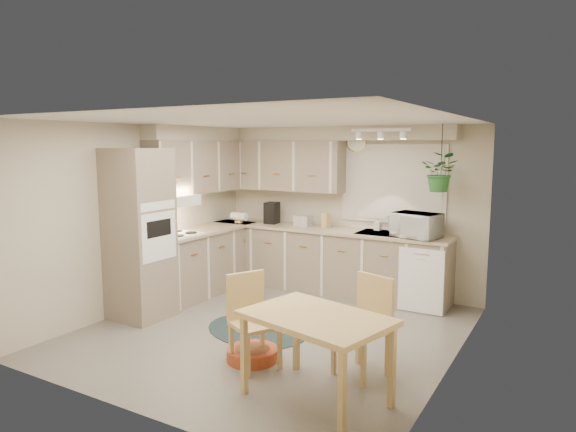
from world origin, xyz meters
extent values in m
plane|color=slate|center=(0.00, 0.00, 0.00)|extent=(4.20, 4.20, 0.00)
plane|color=white|center=(0.00, 0.00, 2.40)|extent=(4.20, 4.20, 0.00)
cube|color=beige|center=(0.00, 2.10, 1.20)|extent=(4.00, 0.04, 2.40)
cube|color=beige|center=(0.00, -2.10, 1.20)|extent=(4.00, 0.04, 2.40)
cube|color=beige|center=(-2.00, 0.00, 1.20)|extent=(0.04, 4.20, 2.40)
cube|color=beige|center=(2.00, 0.00, 1.20)|extent=(0.04, 4.20, 2.40)
cube|color=gray|center=(-1.70, 0.88, 0.45)|extent=(0.60, 1.85, 0.90)
cube|color=gray|center=(-0.20, 1.80, 0.45)|extent=(3.60, 0.60, 0.90)
cube|color=tan|center=(-1.69, 0.88, 0.92)|extent=(0.64, 1.89, 0.04)
cube|color=tan|center=(-0.20, 1.79, 0.92)|extent=(3.64, 0.64, 0.04)
cube|color=gray|center=(-1.68, -0.38, 1.05)|extent=(0.65, 0.65, 2.10)
cube|color=white|center=(-1.35, -0.38, 1.05)|extent=(0.02, 0.56, 0.58)
cube|color=gray|center=(-1.82, 1.00, 1.83)|extent=(0.35, 2.00, 0.75)
cube|color=gray|center=(-1.00, 1.93, 1.83)|extent=(2.00, 0.35, 0.75)
cube|color=beige|center=(-1.85, 1.00, 2.30)|extent=(0.30, 2.00, 0.20)
cube|color=beige|center=(-0.20, 1.95, 2.30)|extent=(3.60, 0.30, 0.20)
cube|color=white|center=(-1.68, 0.30, 0.94)|extent=(0.52, 0.58, 0.02)
cube|color=white|center=(-1.70, 0.30, 1.40)|extent=(0.40, 0.60, 0.14)
cube|color=beige|center=(0.70, 2.07, 1.60)|extent=(1.40, 0.02, 1.00)
cube|color=beige|center=(0.70, 2.08, 1.60)|extent=(1.50, 0.02, 1.10)
cube|color=#B3B5BB|center=(0.70, 1.80, 0.90)|extent=(0.70, 0.48, 0.10)
cube|color=white|center=(1.30, 1.49, 0.42)|extent=(0.58, 0.02, 0.83)
cube|color=white|center=(0.70, 1.55, 2.33)|extent=(0.80, 0.04, 0.04)
cylinder|color=gold|center=(0.15, 2.07, 2.18)|extent=(0.30, 0.03, 0.30)
cube|color=tan|center=(1.17, -1.18, 0.37)|extent=(1.33, 1.04, 0.74)
cube|color=tan|center=(0.37, -0.89, 0.45)|extent=(0.57, 0.57, 0.90)
cube|color=tan|center=(1.31, -0.55, 0.46)|extent=(0.54, 0.54, 0.93)
ellipsoid|color=black|center=(-0.17, -0.07, 0.01)|extent=(1.50, 1.27, 0.01)
cylinder|color=#AC4922|center=(0.25, -0.78, 0.06)|extent=(0.67, 0.67, 0.12)
imported|color=white|center=(1.16, 1.70, 1.14)|extent=(0.65, 0.46, 0.40)
imported|color=white|center=(0.54, 1.95, 0.98)|extent=(0.10, 0.20, 0.09)
imported|color=#276228|center=(1.45, 1.70, 1.74)|extent=(0.47, 0.51, 0.39)
cube|color=black|center=(-1.11, 1.80, 1.10)|extent=(0.21, 0.25, 0.33)
cube|color=#B3B5BB|center=(-0.58, 1.82, 1.02)|extent=(0.28, 0.18, 0.16)
cube|color=tan|center=(-0.21, 1.85, 1.05)|extent=(0.12, 0.12, 0.22)
camera|label=1|loc=(3.00, -4.84, 2.13)|focal=32.00mm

